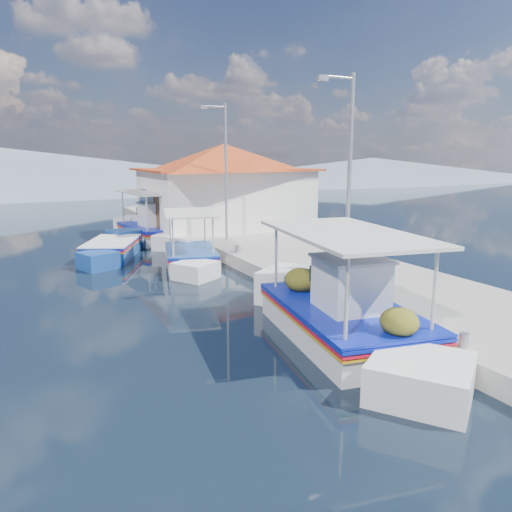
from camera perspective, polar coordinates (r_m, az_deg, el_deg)
name	(u,v)px	position (r m, az deg, el deg)	size (l,w,h in m)	color
ground	(231,351)	(11.17, -2.97, -10.98)	(160.00, 160.00, 0.00)	black
quay	(309,263)	(18.85, 6.22, -0.83)	(5.00, 44.00, 0.50)	#A19F96
bollards	(270,262)	(17.09, 1.66, -0.69)	(0.20, 17.20, 0.30)	#A5A8AD
main_caique	(340,315)	(11.94, 9.71, -6.80)	(3.43, 8.57, 2.86)	white
caique_green_canopy	(190,257)	(19.64, -7.71, -0.06)	(2.90, 6.11, 2.36)	white
caique_blue_hull	(111,250)	(21.93, -16.48, 0.64)	(3.44, 5.61, 1.10)	navy
caique_far	(152,230)	(25.77, -11.98, 2.93)	(2.83, 7.86, 2.77)	white
harbor_building	(224,184)	(26.58, -3.70, 8.33)	(10.49, 10.49, 4.40)	white
lamp_post_near	(347,171)	(14.33, 10.51, 9.68)	(1.21, 0.14, 6.00)	#A5A8AD
lamp_post_far	(224,165)	(22.20, -3.75, 10.46)	(1.21, 0.14, 6.00)	#A5A8AD
mountain_ridge	(102,173)	(66.37, -17.45, 9.14)	(171.40, 96.00, 5.50)	gray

